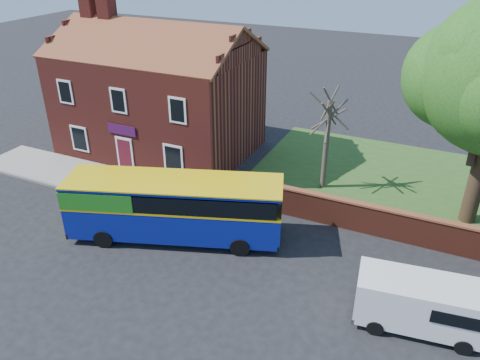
% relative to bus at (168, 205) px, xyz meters
% --- Properties ---
extents(ground, '(120.00, 120.00, 0.00)m').
position_rel_bus_xyz_m(ground, '(0.75, -2.65, -1.75)').
color(ground, black).
rests_on(ground, ground).
extents(pavement, '(18.00, 3.50, 0.12)m').
position_rel_bus_xyz_m(pavement, '(-6.25, 3.10, -1.69)').
color(pavement, gray).
rests_on(pavement, ground).
extents(kerb, '(18.00, 0.15, 0.14)m').
position_rel_bus_xyz_m(kerb, '(-6.25, 1.35, -1.68)').
color(kerb, slate).
rests_on(kerb, ground).
extents(grass_strip, '(26.00, 12.00, 0.04)m').
position_rel_bus_xyz_m(grass_strip, '(13.75, 10.35, -1.73)').
color(grass_strip, '#426B28').
rests_on(grass_strip, ground).
extents(shop_building, '(12.30, 8.13, 10.50)m').
position_rel_bus_xyz_m(shop_building, '(-6.27, 8.85, 1.66)').
color(shop_building, maroon).
rests_on(shop_building, ground).
extents(bus, '(10.41, 5.74, 3.09)m').
position_rel_bus_xyz_m(bus, '(0.00, 0.00, 0.00)').
color(bus, navy).
rests_on(bus, ground).
extents(van_near, '(4.91, 2.46, 2.07)m').
position_rel_bus_xyz_m(van_near, '(11.69, -1.15, -0.60)').
color(van_near, white).
rests_on(van_near, ground).
extents(bare_tree, '(2.15, 2.57, 5.75)m').
position_rel_bus_xyz_m(bare_tree, '(5.37, 8.01, 1.19)').
color(bare_tree, '#4C4238').
rests_on(bare_tree, ground).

